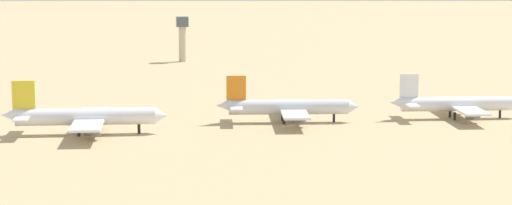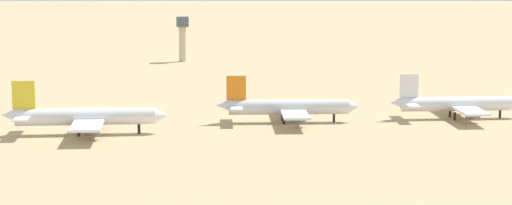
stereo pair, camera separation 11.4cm
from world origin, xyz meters
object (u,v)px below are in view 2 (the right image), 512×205
Objects in this scene: control_tower at (182,35)px; parked_jet_yellow_3 at (84,117)px; parked_jet_orange_4 at (287,107)px; parked_jet_white_5 at (457,104)px.

parked_jet_yellow_3 is at bearing -102.79° from control_tower.
parked_jet_yellow_3 is 173.78m from control_tower.
parked_jet_yellow_3 is 55.90m from parked_jet_orange_4.
control_tower is at bearing 102.29° from parked_jet_orange_4.
parked_jet_yellow_3 is 1.10× the size of parked_jet_white_5.
parked_jet_yellow_3 is at bearing -163.92° from parked_jet_orange_4.
parked_jet_yellow_3 reaches higher than parked_jet_white_5.
parked_jet_orange_4 is at bearing 13.63° from parked_jet_yellow_3.
parked_jet_white_5 is at bearing -67.93° from control_tower.
control_tower reaches higher than parked_jet_orange_4.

